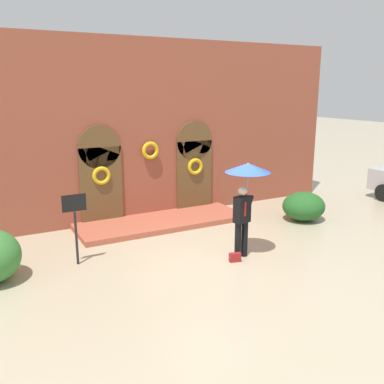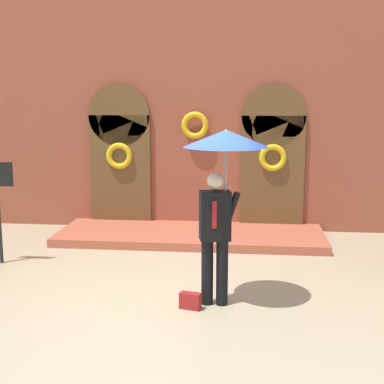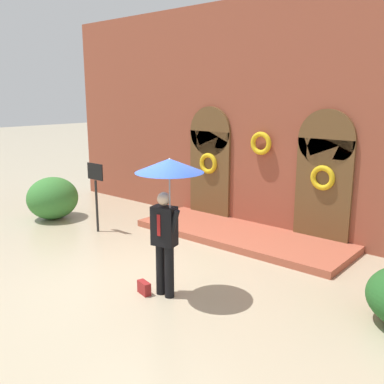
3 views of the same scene
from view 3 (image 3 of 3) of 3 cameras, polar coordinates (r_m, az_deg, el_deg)
name	(u,v)px [view 3 (image 3 of 3)]	position (r m, az deg, el deg)	size (l,w,h in m)	color
ground_plane	(148,279)	(8.11, -5.91, -11.52)	(80.00, 80.00, 0.00)	tan
building_facade	(268,123)	(10.71, 10.13, 9.08)	(14.00, 2.30, 5.60)	brown
person_with_umbrella	(168,186)	(6.82, -3.20, 0.78)	(1.10, 1.10, 2.36)	black
handbag	(144,288)	(7.54, -6.41, -12.57)	(0.28, 0.12, 0.22)	maroon
sign_post	(96,186)	(10.71, -12.70, 0.79)	(0.56, 0.06, 1.72)	black
shrub_left	(53,198)	(12.33, -18.08, -0.77)	(1.29, 1.40, 1.15)	#387A33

